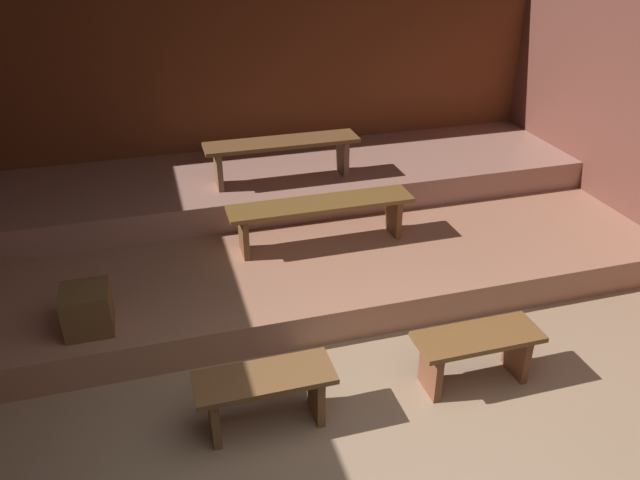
{
  "coord_description": "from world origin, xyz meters",
  "views": [
    {
      "loc": [
        -1.21,
        -2.09,
        2.91
      ],
      "look_at": [
        0.04,
        2.2,
        0.47
      ],
      "focal_mm": 35.24,
      "sensor_mm": 36.0,
      "label": 1
    }
  ],
  "objects_px": {
    "bench_floor_right": "(476,348)",
    "wooden_crate_lower": "(87,309)",
    "bench_lower_center": "(321,211)",
    "bench_floor_left": "(265,390)",
    "bench_middle_center": "(282,150)"
  },
  "relations": [
    {
      "from": "bench_middle_center",
      "to": "bench_lower_center",
      "type": "bearing_deg",
      "value": -80.42
    },
    {
      "from": "bench_lower_center",
      "to": "wooden_crate_lower",
      "type": "height_order",
      "value": "bench_lower_center"
    },
    {
      "from": "bench_floor_right",
      "to": "wooden_crate_lower",
      "type": "xyz_separation_m",
      "value": [
        -2.47,
        0.96,
        0.15
      ]
    },
    {
      "from": "bench_floor_left",
      "to": "bench_middle_center",
      "type": "xyz_separation_m",
      "value": [
        0.71,
        2.54,
        0.57
      ]
    },
    {
      "from": "bench_floor_left",
      "to": "wooden_crate_lower",
      "type": "bearing_deg",
      "value": 137.18
    },
    {
      "from": "bench_floor_right",
      "to": "bench_lower_center",
      "type": "distance_m",
      "value": 1.82
    },
    {
      "from": "bench_floor_right",
      "to": "wooden_crate_lower",
      "type": "relative_size",
      "value": 2.65
    },
    {
      "from": "bench_floor_left",
      "to": "bench_floor_right",
      "type": "xyz_separation_m",
      "value": [
        1.44,
        0.0,
        0.0
      ]
    },
    {
      "from": "bench_floor_right",
      "to": "wooden_crate_lower",
      "type": "bearing_deg",
      "value": 158.77
    },
    {
      "from": "bench_floor_right",
      "to": "bench_lower_center",
      "type": "xyz_separation_m",
      "value": [
        -0.58,
        1.7,
        0.3
      ]
    },
    {
      "from": "bench_lower_center",
      "to": "wooden_crate_lower",
      "type": "distance_m",
      "value": 2.04
    },
    {
      "from": "bench_floor_left",
      "to": "bench_lower_center",
      "type": "xyz_separation_m",
      "value": [
        0.85,
        1.7,
        0.3
      ]
    },
    {
      "from": "bench_floor_left",
      "to": "wooden_crate_lower",
      "type": "height_order",
      "value": "wooden_crate_lower"
    },
    {
      "from": "bench_floor_right",
      "to": "bench_lower_center",
      "type": "bearing_deg",
      "value": 108.83
    },
    {
      "from": "bench_floor_right",
      "to": "bench_lower_center",
      "type": "relative_size",
      "value": 0.54
    }
  ]
}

